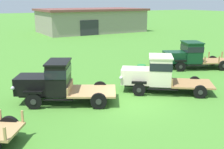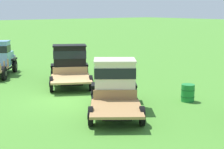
# 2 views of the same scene
# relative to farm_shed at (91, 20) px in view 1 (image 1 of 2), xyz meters

# --- Properties ---
(ground_plane) EXTENTS (240.00, 240.00, 0.00)m
(ground_plane) POSITION_rel_farm_shed_xyz_m (-13.90, -33.89, -2.05)
(ground_plane) COLOR #47842D
(farm_shed) EXTENTS (18.10, 10.39, 4.07)m
(farm_shed) POSITION_rel_farm_shed_xyz_m (0.00, 0.00, 0.00)
(farm_shed) COLOR gray
(farm_shed) RESTS_ON ground
(vintage_truck_second_in_line) EXTENTS (5.67, 4.35, 2.30)m
(vintage_truck_second_in_line) POSITION_rel_farm_shed_xyz_m (-17.31, -31.57, -0.88)
(vintage_truck_second_in_line) COLOR black
(vintage_truck_second_in_line) RESTS_ON ground
(vintage_truck_midrow_center) EXTENTS (5.51, 4.74, 2.24)m
(vintage_truck_midrow_center) POSITION_rel_farm_shed_xyz_m (-11.34, -32.82, -0.91)
(vintage_truck_midrow_center) COLOR black
(vintage_truck_midrow_center) RESTS_ON ground
(vintage_truck_far_side) EXTENTS (5.79, 4.02, 2.20)m
(vintage_truck_far_side) POSITION_rel_farm_shed_xyz_m (-5.19, -29.34, -0.91)
(vintage_truck_far_side) COLOR black
(vintage_truck_far_side) RESTS_ON ground
(oil_drum_beside_row) EXTENTS (0.66, 0.66, 0.84)m
(oil_drum_beside_row) POSITION_rel_farm_shed_xyz_m (-9.99, -29.39, -1.63)
(oil_drum_beside_row) COLOR #1E7F33
(oil_drum_beside_row) RESTS_ON ground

